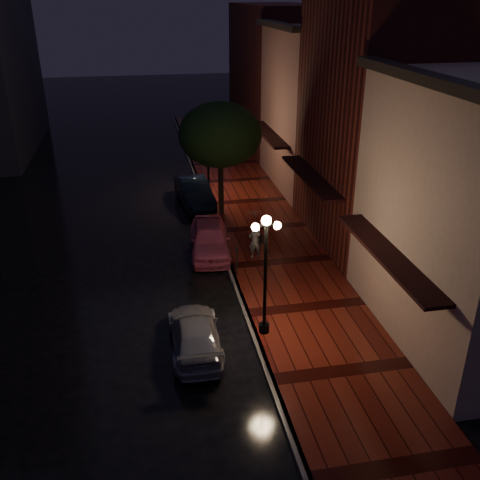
{
  "coord_description": "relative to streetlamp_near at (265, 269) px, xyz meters",
  "views": [
    {
      "loc": [
        -3.34,
        -19.91,
        10.77
      ],
      "look_at": [
        0.43,
        -0.15,
        1.4
      ],
      "focal_mm": 40.0,
      "sensor_mm": 36.0,
      "label": 1
    }
  ],
  "objects": [
    {
      "name": "streetlamp_near",
      "position": [
        0.0,
        0.0,
        0.0
      ],
      "size": [
        0.96,
        0.36,
        4.31
      ],
      "color": "black",
      "rests_on": "sidewalk"
    },
    {
      "name": "streetlamp_far",
      "position": [
        0.0,
        14.0,
        0.0
      ],
      "size": [
        0.96,
        0.36,
        4.31
      ],
      "color": "black",
      "rests_on": "sidewalk"
    },
    {
      "name": "pink_car",
      "position": [
        -0.95,
        6.66,
        -1.87
      ],
      "size": [
        2.1,
        4.43,
        1.46
      ],
      "primitive_type": "imported",
      "rotation": [
        0.0,
        0.0,
        -0.09
      ],
      "color": "#D75875",
      "rests_on": "ground"
    },
    {
      "name": "ground",
      "position": [
        -0.35,
        5.0,
        -2.6
      ],
      "size": [
        120.0,
        120.0,
        0.0
      ],
      "primitive_type": "plane",
      "color": "black",
      "rests_on": "ground"
    },
    {
      "name": "navy_car",
      "position": [
        -0.95,
        12.91,
        -1.88
      ],
      "size": [
        2.0,
        4.51,
        1.44
      ],
      "primitive_type": "imported",
      "rotation": [
        0.0,
        0.0,
        0.11
      ],
      "color": "black",
      "rests_on": "ground"
    },
    {
      "name": "storefront_mid",
      "position": [
        6.65,
        7.0,
        2.9
      ],
      "size": [
        5.0,
        8.0,
        11.0
      ],
      "primitive_type": "cube",
      "color": "#511914",
      "rests_on": "ground"
    },
    {
      "name": "street_tree",
      "position": [
        0.26,
        10.99,
        1.64
      ],
      "size": [
        4.16,
        4.16,
        5.8
      ],
      "color": "black",
      "rests_on": "sidewalk"
    },
    {
      "name": "silver_car",
      "position": [
        -2.41,
        -0.32,
        -2.02
      ],
      "size": [
        1.69,
        4.02,
        1.16
      ],
      "primitive_type": "imported",
      "rotation": [
        0.0,
        0.0,
        3.12
      ],
      "color": "#9A9BA2",
      "rests_on": "ground"
    },
    {
      "name": "sidewalk",
      "position": [
        1.9,
        5.0,
        -2.53
      ],
      "size": [
        4.5,
        60.0,
        0.15
      ],
      "primitive_type": "cube",
      "color": "#43110C",
      "rests_on": "ground"
    },
    {
      "name": "woman_with_umbrella",
      "position": [
        0.9,
        5.61,
        -0.99
      ],
      "size": [
        0.91,
        0.93,
        2.2
      ],
      "rotation": [
        0.0,
        0.0,
        3.25
      ],
      "color": "silver",
      "rests_on": "sidewalk"
    },
    {
      "name": "storefront_far",
      "position": [
        6.65,
        15.0,
        1.9
      ],
      "size": [
        5.0,
        8.0,
        9.0
      ],
      "primitive_type": "cube",
      "color": "#8C5951",
      "rests_on": "ground"
    },
    {
      "name": "curb",
      "position": [
        -0.35,
        5.0,
        -2.53
      ],
      "size": [
        0.25,
        60.0,
        0.15
      ],
      "primitive_type": "cube",
      "color": "#595451",
      "rests_on": "ground"
    },
    {
      "name": "storefront_extra",
      "position": [
        6.65,
        25.0,
        2.4
      ],
      "size": [
        5.0,
        12.0,
        10.0
      ],
      "primitive_type": "cube",
      "color": "#511914",
      "rests_on": "ground"
    },
    {
      "name": "storefront_near",
      "position": [
        6.65,
        -1.0,
        1.65
      ],
      "size": [
        5.0,
        8.0,
        8.5
      ],
      "primitive_type": "cube",
      "color": "gray",
      "rests_on": "ground"
    },
    {
      "name": "parking_meter",
      "position": [
        -0.2,
        4.14,
        -1.67
      ],
      "size": [
        0.13,
        0.11,
        1.28
      ],
      "rotation": [
        0.0,
        0.0,
        -0.15
      ],
      "color": "black",
      "rests_on": "sidewalk"
    }
  ]
}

